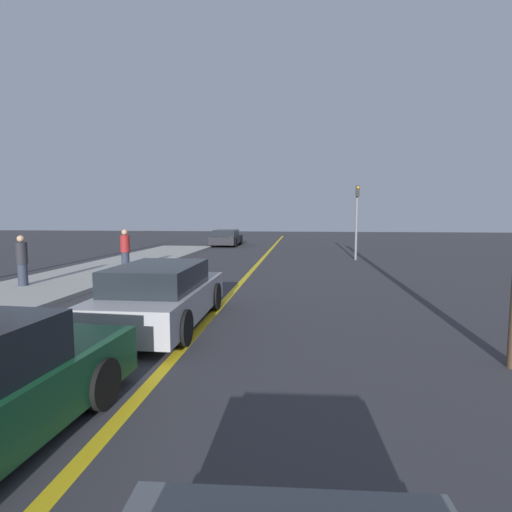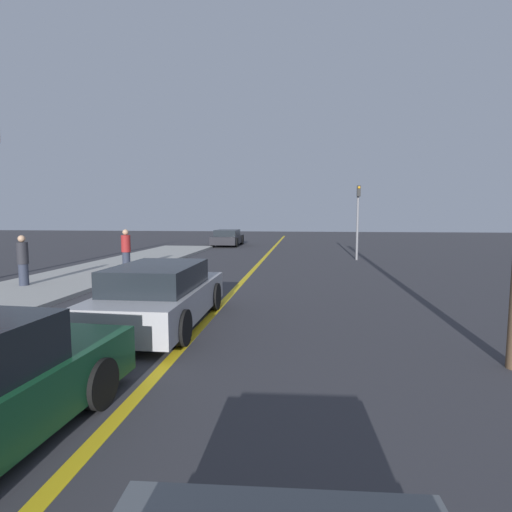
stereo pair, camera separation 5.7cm
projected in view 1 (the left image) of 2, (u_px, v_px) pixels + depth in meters
The scene contains 7 objects.
road_center_line at pixel (246, 277), 15.12m from camera, with size 0.20×60.00×0.01m.
sidewalk_left at pixel (57, 283), 13.45m from camera, with size 3.60×31.24×0.13m.
car_far_distant at pixel (162, 295), 8.51m from camera, with size 1.95×4.50×1.32m.
car_parked_left_lot at pixel (226, 238), 30.55m from camera, with size 2.01×4.69×1.23m.
pedestrian_near_curb at pixel (22, 261), 12.54m from camera, with size 0.34×0.34×1.59m.
pedestrian_mid_group at pixel (125, 249), 16.45m from camera, with size 0.37×0.37×1.64m.
traffic_light at pixel (357, 214), 20.67m from camera, with size 0.18×0.40×3.85m.
Camera 1 is at (2.07, 3.18, 2.35)m, focal length 28.00 mm.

